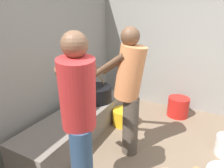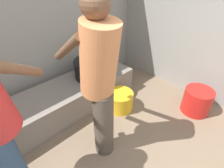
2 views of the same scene
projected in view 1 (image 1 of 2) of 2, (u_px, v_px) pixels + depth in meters
block_enclosure_rear at (7, 67)px, 2.19m from camera, size 4.95×0.20×2.27m
block_enclosure_right at (217, 52)px, 3.25m from camera, size 0.20×4.72×2.27m
hearth_ledge at (80, 123)px, 2.81m from camera, size 2.06×0.60×0.38m
cooking_pot_main at (96, 94)px, 3.08m from camera, size 0.51×0.51×0.70m
cook_in_orange_shirt at (129, 86)px, 2.19m from camera, size 0.37×0.68×1.60m
cook_in_red_shirt at (79, 113)px, 1.58m from camera, size 0.72×0.66×1.59m
bucket_yellow_plastic at (123, 117)px, 3.09m from camera, size 0.37×0.37×0.26m
bucket_red_plastic at (178, 107)px, 3.36m from camera, size 0.37×0.37×0.35m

